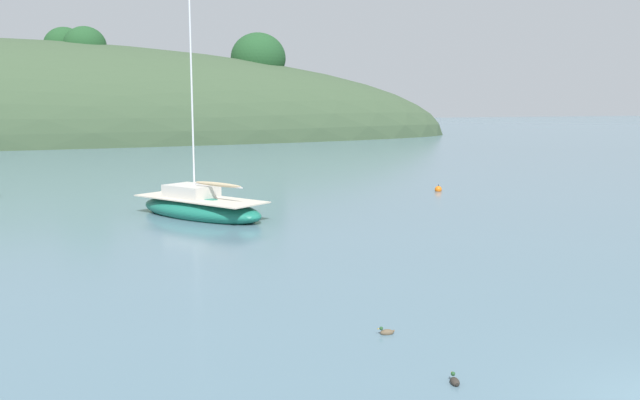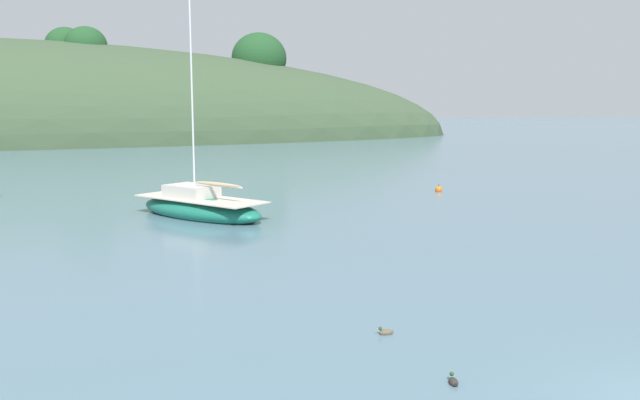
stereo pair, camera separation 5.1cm
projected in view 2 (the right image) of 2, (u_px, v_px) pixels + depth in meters
sailboat_grey_yawl at (200, 207)px, 33.16m from camera, size 6.38×7.95×11.18m
mooring_buoy_inner at (439, 189)px, 42.57m from camera, size 0.44×0.44×0.54m
duck_trailing at (386, 332)px, 16.44m from camera, size 0.43×0.24×0.24m
duck_lead at (453, 381)px, 13.55m from camera, size 0.27×0.42×0.24m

